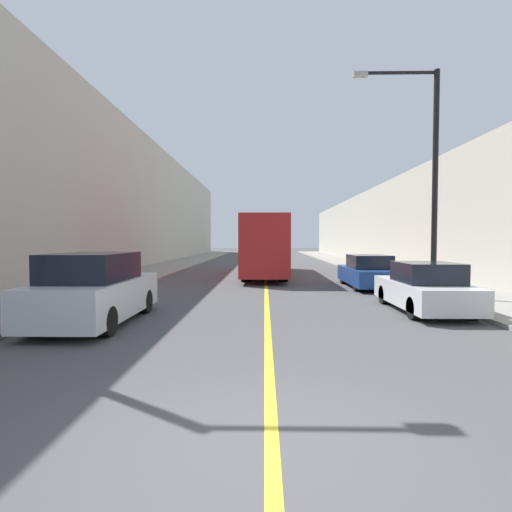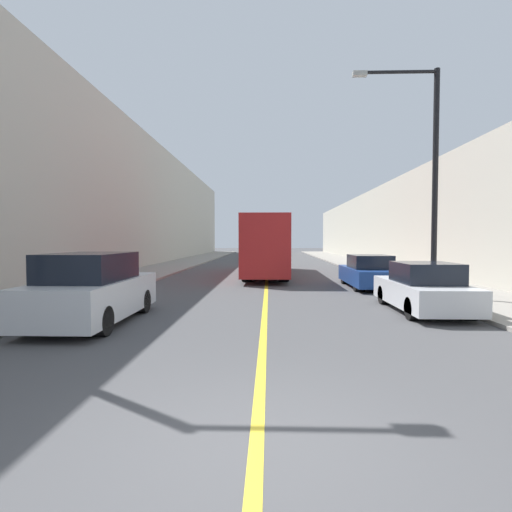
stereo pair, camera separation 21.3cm
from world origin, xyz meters
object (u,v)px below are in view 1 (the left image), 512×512
object	(u,v)px
parked_suv_left	(95,291)
car_right_near	(424,289)
car_right_mid	(368,273)
street_lamp_right	(428,167)
bus	(265,245)

from	to	relation	value
parked_suv_left	car_right_near	size ratio (longest dim) A/B	1.07
car_right_mid	street_lamp_right	size ratio (longest dim) A/B	0.58
parked_suv_left	street_lamp_right	world-z (taller)	street_lamp_right
parked_suv_left	street_lamp_right	distance (m)	11.78
car_right_mid	car_right_near	bearing A→B (deg)	-88.66
parked_suv_left	car_right_mid	size ratio (longest dim) A/B	0.98
parked_suv_left	car_right_near	xyz separation A→B (m)	(9.14, 1.95, -0.18)
parked_suv_left	car_right_mid	distance (m)	12.00
car_right_mid	parked_suv_left	bearing A→B (deg)	-138.57
car_right_mid	bus	bearing A→B (deg)	127.09
parked_suv_left	car_right_near	bearing A→B (deg)	12.04
parked_suv_left	car_right_mid	world-z (taller)	parked_suv_left
bus	car_right_mid	size ratio (longest dim) A/B	2.55
car_right_near	car_right_mid	xyz separation A→B (m)	(-0.14, 5.99, 0.00)
parked_suv_left	bus	bearing A→B (deg)	72.91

